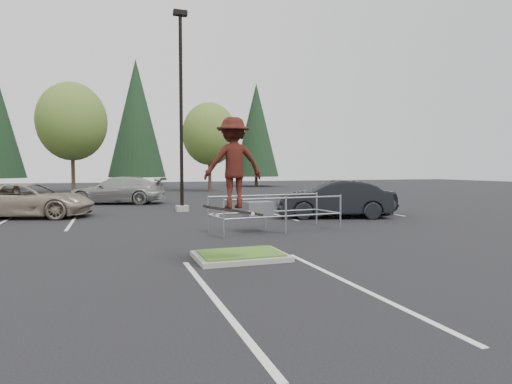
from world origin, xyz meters
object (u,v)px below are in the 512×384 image
object	(u,v)px
conif_c	(256,130)
car_r_charc	(334,199)
decid_c	(209,136)
car_far_silver	(119,190)
cart_corral	(262,209)
decid_b	(72,124)
car_r_black	(358,201)
car_l_tan	(28,200)
conif_b	(136,118)
skateboarder	(233,163)
light_pole	(181,122)

from	to	relation	value
conif_c	car_r_charc	size ratio (longest dim) A/B	2.46
decid_c	car_far_silver	size ratio (longest dim) A/B	1.44
conif_c	cart_corral	size ratio (longest dim) A/B	2.69
decid_b	car_r_black	distance (m)	27.61
decid_b	car_far_silver	distance (m)	14.02
decid_c	car_r_charc	distance (m)	23.26
decid_b	car_r_black	size ratio (longest dim) A/B	2.32
conif_c	car_l_tan	distance (m)	35.23
conif_b	car_l_tan	size ratio (longest dim) A/B	2.61
conif_b	cart_corral	bearing A→B (deg)	-86.88
conif_b	cart_corral	world-z (taller)	conif_b
skateboarder	car_l_tan	world-z (taller)	skateboarder
conif_c	car_r_black	distance (m)	33.28
car_r_charc	car_far_silver	xyz separation A→B (m)	(-8.98, 11.00, 0.01)
decid_b	decid_c	size ratio (longest dim) A/B	1.15
decid_c	car_r_charc	size ratio (longest dim) A/B	1.65
decid_b	conif_c	size ratio (longest dim) A/B	0.77
light_pole	decid_b	xyz separation A→B (m)	(-6.51, 18.53, 1.48)
car_r_black	decid_c	bearing A→B (deg)	173.18
decid_b	skateboarder	world-z (taller)	decid_b
car_r_charc	car_far_silver	bearing A→B (deg)	-123.04
conif_b	skateboarder	bearing A→B (deg)	-90.63
conif_b	car_far_silver	size ratio (longest dim) A/B	2.48
conif_c	car_far_silver	distance (m)	27.74
light_pole	car_r_charc	bearing A→B (deg)	-39.81
decid_b	conif_b	distance (m)	11.78
skateboarder	car_r_charc	bearing A→B (deg)	-130.33
cart_corral	car_far_silver	size ratio (longest dim) A/B	0.79
light_pole	conif_c	world-z (taller)	conif_c
car_far_silver	car_l_tan	bearing A→B (deg)	-13.91
light_pole	car_r_black	world-z (taller)	light_pole
car_l_tan	car_r_charc	distance (m)	13.76
conif_b	decid_b	bearing A→B (deg)	-121.09
decid_b	cart_corral	distance (m)	28.25
conif_b	car_far_silver	xyz separation A→B (m)	(-2.48, -22.50, -7.00)
cart_corral	car_far_silver	world-z (taller)	car_far_silver
decid_c	car_r_black	size ratio (longest dim) A/B	2.02
conif_c	car_r_black	xyz separation A→B (m)	(-6.00, -32.16, -6.14)
decid_c	car_far_silver	world-z (taller)	decid_c
decid_b	car_far_silver	size ratio (longest dim) A/B	1.65
decid_c	car_r_charc	xyz separation A→B (m)	(0.51, -22.83, -4.41)
skateboarder	car_r_charc	distance (m)	10.70
car_l_tan	decid_c	bearing A→B (deg)	-20.06
cart_corral	car_r_black	size ratio (longest dim) A/B	1.12
skateboarder	decid_b	bearing A→B (deg)	-79.34
light_pole	conif_c	size ratio (longest dim) A/B	0.81
conif_b	car_far_silver	world-z (taller)	conif_b
decid_c	skateboarder	world-z (taller)	decid_c
conif_b	car_r_charc	xyz separation A→B (m)	(6.50, -33.50, -7.01)
decid_b	cart_corral	world-z (taller)	decid_b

